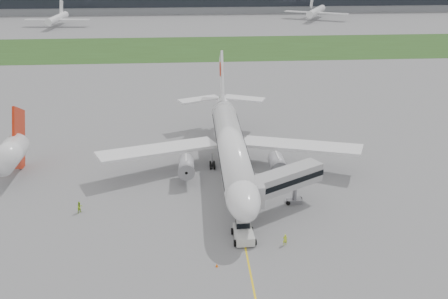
{
  "coord_description": "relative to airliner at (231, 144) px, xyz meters",
  "views": [
    {
      "loc": [
        -7.17,
        -77.49,
        39.12
      ],
      "look_at": [
        -1.39,
        2.0,
        5.74
      ],
      "focal_mm": 40.0,
      "sensor_mm": 36.0,
      "label": 1
    }
  ],
  "objects": [
    {
      "name": "pushback_tug",
      "position": [
        -0.04,
        -22.04,
        -4.57
      ],
      "size": [
        3.27,
        4.72,
        2.37
      ],
      "rotation": [
        0.0,
        0.0,
        0.03
      ],
      "color": "silver",
      "rests_on": "ground"
    },
    {
      "name": "grass_strip",
      "position": [
        0.0,
        115.13,
        -5.65
      ],
      "size": [
        600.0,
        50.0,
        0.02
      ],
      "primitive_type": "cube",
      "color": "#2A481B",
      "rests_on": "ground"
    },
    {
      "name": "safety_cone_left",
      "position": [
        -4.19,
        -28.55,
        -5.41
      ],
      "size": [
        0.37,
        0.37,
        0.5
      ],
      "primitive_type": "cone",
      "color": "orange",
      "rests_on": "ground"
    },
    {
      "name": "ground_crew_near",
      "position": [
        5.55,
        -24.19,
        -4.81
      ],
      "size": [
        0.65,
        0.45,
        1.71
      ],
      "primitive_type": "imported",
      "rotation": [
        0.0,
        0.0,
        3.07
      ],
      "color": "#C8E626",
      "rests_on": "ground"
    },
    {
      "name": "jet_bridge",
      "position": [
        6.3,
        -14.83,
        -0.59
      ],
      "size": [
        13.7,
        10.8,
        6.86
      ],
      "rotation": [
        0.0,
        0.0,
        0.54
      ],
      "color": "#A8A7AA",
      "rests_on": "ground"
    },
    {
      "name": "ground",
      "position": [
        0.0,
        -4.87,
        -5.66
      ],
      "size": [
        600.0,
        600.0,
        0.0
      ],
      "primitive_type": "plane",
      "color": "gray",
      "rests_on": "ground"
    },
    {
      "name": "distant_aircraft_right",
      "position": [
        61.93,
        187.57,
        -5.66
      ],
      "size": [
        43.81,
        42.02,
        13.0
      ],
      "primitive_type": null,
      "rotation": [
        0.0,
        0.0,
        -0.46
      ],
      "color": "white",
      "rests_on": "ground"
    },
    {
      "name": "distant_aircraft_left",
      "position": [
        -70.73,
        173.51,
        -5.66
      ],
      "size": [
        33.11,
        29.72,
        11.92
      ],
      "primitive_type": null,
      "rotation": [
        0.0,
        0.0,
        -0.07
      ],
      "color": "white",
      "rests_on": "ground"
    },
    {
      "name": "apron_markings",
      "position": [
        0.0,
        -9.87,
        -5.66
      ],
      "size": [
        70.0,
        70.0,
        0.04
      ],
      "primitive_type": null,
      "color": "yellow",
      "rests_on": "ground"
    },
    {
      "name": "terminal_building",
      "position": [
        0.0,
        225.0,
        1.34
      ],
      "size": [
        320.0,
        22.3,
        14.0
      ],
      "color": "gray",
      "rests_on": "ground"
    },
    {
      "name": "ground_crew_far",
      "position": [
        -24.6,
        -12.99,
        -4.72
      ],
      "size": [
        1.14,
        1.16,
        1.88
      ],
      "primitive_type": "imported",
      "rotation": [
        0.0,
        0.0,
        0.84
      ],
      "color": "#95CA21",
      "rests_on": "ground"
    },
    {
      "name": "airliner",
      "position": [
        0.0,
        0.0,
        0.0
      ],
      "size": [
        48.13,
        53.95,
        17.88
      ],
      "color": "white",
      "rests_on": "ground"
    },
    {
      "name": "control_tower",
      "position": [
        -90.0,
        227.13,
        -5.66
      ],
      "size": [
        12.0,
        12.0,
        56.0
      ],
      "primitive_type": null,
      "color": "gray",
      "rests_on": "ground"
    },
    {
      "name": "safety_cone_right",
      "position": [
        0.5,
        -22.49,
        -5.42
      ],
      "size": [
        0.35,
        0.35,
        0.48
      ],
      "primitive_type": "cone",
      "color": "orange",
      "rests_on": "ground"
    },
    {
      "name": "neighbor_aircraft",
      "position": [
        -38.66,
        0.65,
        -0.69
      ],
      "size": [
        4.37,
        15.27,
        12.53
      ],
      "rotation": [
        0.0,
        0.0,
        -0.01
      ],
      "color": "red",
      "rests_on": "ground"
    }
  ]
}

